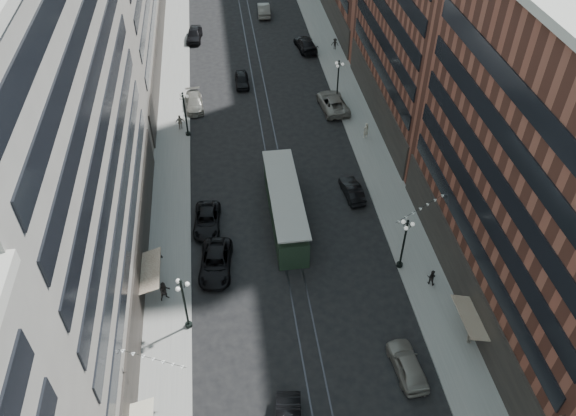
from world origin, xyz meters
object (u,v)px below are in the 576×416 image
lamppost_se_far (404,242)px  car_4 (408,365)px  car_9 (194,34)px  pedestrian_5 (156,256)px  lamppost_sw_far (184,302)px  pedestrian_7 (431,277)px  pedestrian_8 (366,130)px  car_12 (306,44)px  lamppost_sw_mid (185,113)px  car_13 (242,80)px  pedestrian_4 (470,334)px  car_8 (194,102)px  streetcar (285,207)px  car_14 (264,10)px  pedestrian_9 (335,44)px  lamppost_se_mid (338,80)px  car_11 (333,102)px  pedestrian_2 (165,291)px  car_7 (207,220)px  pedestrian_6 (180,122)px  car_10 (352,190)px

lamppost_se_far → car_4: 10.70m
car_9 → pedestrian_5: car_9 is taller
lamppost_sw_far → pedestrian_7: bearing=4.8°
pedestrian_8 → car_12: bearing=-104.0°
lamppost_sw_mid → car_13: 13.09m
pedestrian_5 → pedestrian_7: 23.89m
car_9 → pedestrian_7: car_9 is taller
pedestrian_4 → car_8: 42.72m
car_4 → streetcar: bearing=-73.2°
car_14 → pedestrian_9: car_14 is taller
car_12 → pedestrian_8: bearing=90.8°
lamppost_se_far → lamppost_sw_far: bearing=-167.7°
lamppost_se_mid → car_11: bearing=-118.6°
pedestrian_5 → car_4: bearing=-20.2°
pedestrian_2 → car_8: size_ratio=0.38×
car_14 → pedestrian_9: size_ratio=3.36×
car_13 → car_12: bearing=42.9°
car_4 → car_8: bearing=-73.2°
lamppost_sw_far → streetcar: (9.20, 11.36, -1.43)m
car_11 → pedestrian_9: car_11 is taller
pedestrian_2 → lamppost_sw_far: bearing=-80.7°
pedestrian_9 → car_9: bearing=179.8°
streetcar → pedestrian_9: (11.76, 34.72, -0.71)m
lamppost_sw_mid → car_7: size_ratio=1.05×
car_11 → car_13: 12.86m
car_14 → pedestrian_7: (8.32, -57.95, 0.03)m
lamppost_se_far → pedestrian_4: lamppost_se_far is taller
lamppost_sw_far → car_4: size_ratio=1.15×
car_14 → pedestrian_6: 33.84m
car_7 → pedestrian_9: bearing=65.3°
lamppost_sw_mid → pedestrian_2: 24.12m
car_10 → car_11: size_ratio=0.70×
lamppost_sw_far → lamppost_se_mid: bearing=60.1°
lamppost_sw_far → pedestrian_8: lamppost_sw_far is taller
lamppost_sw_mid → pedestrian_9: bearing=42.3°
lamppost_sw_mid → car_4: bearing=-64.2°
pedestrian_6 → pedestrian_8: size_ratio=0.92×
pedestrian_4 → pedestrian_8: 28.16m
lamppost_se_far → pedestrian_6: (-19.22, 24.39, -2.06)m
car_4 → pedestrian_7: (4.43, 7.89, 0.10)m
pedestrian_2 → pedestrian_6: 25.38m
lamppost_se_far → car_9: (-17.40, 48.08, -2.22)m
car_11 → pedestrian_8: pedestrian_8 is taller
car_12 → car_11: bearing=85.5°
lamppost_sw_mid → car_7: lamppost_sw_mid is taller
pedestrian_2 → car_11: bearing=32.5°
lamppost_sw_mid → car_11: size_ratio=0.87×
lamppost_se_mid → pedestrian_5: (-21.19, -24.67, -2.18)m
streetcar → car_4: 18.82m
streetcar → pedestrian_4: bearing=-52.0°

